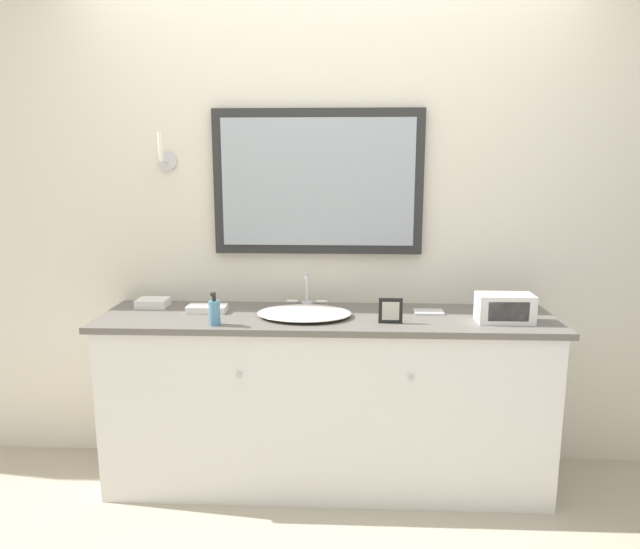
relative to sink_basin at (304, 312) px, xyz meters
The scene contains 10 objects.
ground_plane 0.93m from the sink_basin, 69.59° to the right, with size 14.00×14.00×0.00m, color #B2A893.
wall_back 0.52m from the sink_basin, 71.62° to the left, with size 8.00×0.18×2.55m.
vanity_counter 0.46m from the sink_basin, 10.28° to the left, with size 2.18×0.53×0.86m.
sink_basin is the anchor object (origin of this frame).
soap_bottle 0.43m from the sink_basin, 156.71° to the right, with size 0.05×0.05×0.15m.
appliance_box 0.93m from the sink_basin, ahead, with size 0.25×0.14×0.13m.
picture_frame 0.42m from the sink_basin, 14.40° to the right, with size 0.11×0.01×0.12m.
hand_towel_near_sink 0.49m from the sink_basin, behind, with size 0.19×0.10×0.03m.
hand_towel_far_corner 0.80m from the sink_basin, 169.08° to the left, with size 0.15×0.12×0.04m.
metal_tray 0.61m from the sink_basin, ahead, with size 0.14×0.10×0.01m.
Camera 1 is at (0.09, -2.35, 1.57)m, focal length 32.00 mm.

